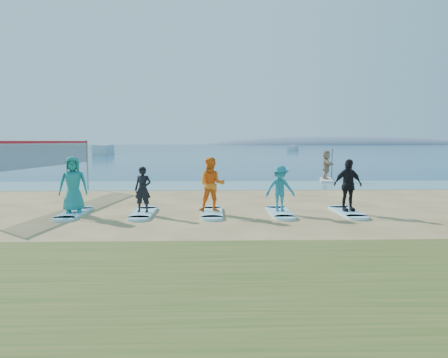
{
  "coord_description": "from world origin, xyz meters",
  "views": [
    {
      "loc": [
        -1.73,
        -13.62,
        2.46
      ],
      "look_at": [
        -1.24,
        2.0,
        1.1
      ],
      "focal_mm": 35.0,
      "sensor_mm": 36.0,
      "label": 1
    }
  ],
  "objects_px": {
    "surfboard_0": "(74,213)",
    "student_3": "(280,188)",
    "surfboard_2": "(212,213)",
    "surfboard_4": "(347,212)",
    "boat_offshore_b": "(293,150)",
    "student_4": "(348,185)",
    "surfboard_1": "(143,213)",
    "student_1": "(143,189)",
    "paddleboarder": "(326,165)",
    "student_2": "(212,185)",
    "volleyball_net": "(42,155)",
    "student_0": "(73,184)",
    "paddleboard": "(326,180)",
    "boat_offshore_a": "(104,154)",
    "surfboard_3": "(280,212)"
  },
  "relations": [
    {
      "from": "paddleboard",
      "to": "surfboard_1",
      "type": "xyz_separation_m",
      "value": [
        -9.43,
        -12.12,
        -0.01
      ]
    },
    {
      "from": "paddleboarder",
      "to": "student_2",
      "type": "relative_size",
      "value": 0.97
    },
    {
      "from": "student_0",
      "to": "student_2",
      "type": "height_order",
      "value": "student_0"
    },
    {
      "from": "paddleboard",
      "to": "student_1",
      "type": "distance_m",
      "value": 15.38
    },
    {
      "from": "volleyball_net",
      "to": "surfboard_3",
      "type": "distance_m",
      "value": 10.06
    },
    {
      "from": "volleyball_net",
      "to": "student_3",
      "type": "xyz_separation_m",
      "value": [
        9.25,
        -3.49,
        -1.04
      ]
    },
    {
      "from": "paddleboarder",
      "to": "student_3",
      "type": "height_order",
      "value": "paddleboarder"
    },
    {
      "from": "paddleboarder",
      "to": "student_2",
      "type": "xyz_separation_m",
      "value": [
        -7.12,
        -12.12,
        -0.0
      ]
    },
    {
      "from": "surfboard_4",
      "to": "student_1",
      "type": "bearing_deg",
      "value": 180.0
    },
    {
      "from": "surfboard_0",
      "to": "student_4",
      "type": "xyz_separation_m",
      "value": [
        9.23,
        0.0,
        0.93
      ]
    },
    {
      "from": "student_3",
      "to": "student_4",
      "type": "distance_m",
      "value": 2.31
    },
    {
      "from": "student_3",
      "to": "surfboard_0",
      "type": "bearing_deg",
      "value": 174.29
    },
    {
      "from": "student_1",
      "to": "paddleboarder",
      "type": "bearing_deg",
      "value": 60.59
    },
    {
      "from": "surfboard_2",
      "to": "student_4",
      "type": "distance_m",
      "value": 4.71
    },
    {
      "from": "surfboard_1",
      "to": "student_1",
      "type": "relative_size",
      "value": 1.44
    },
    {
      "from": "surfboard_1",
      "to": "student_1",
      "type": "bearing_deg",
      "value": 0.0
    },
    {
      "from": "surfboard_0",
      "to": "student_2",
      "type": "height_order",
      "value": "student_2"
    },
    {
      "from": "surfboard_0",
      "to": "student_0",
      "type": "distance_m",
      "value": 0.98
    },
    {
      "from": "student_2",
      "to": "boat_offshore_a",
      "type": "bearing_deg",
      "value": 108.22
    },
    {
      "from": "surfboard_0",
      "to": "paddleboard",
      "type": "bearing_deg",
      "value": 45.93
    },
    {
      "from": "volleyball_net",
      "to": "surfboard_2",
      "type": "bearing_deg",
      "value": -26.68
    },
    {
      "from": "paddleboard",
      "to": "student_2",
      "type": "relative_size",
      "value": 1.64
    },
    {
      "from": "surfboard_0",
      "to": "student_3",
      "type": "xyz_separation_m",
      "value": [
        6.93,
        0.0,
        0.82
      ]
    },
    {
      "from": "surfboard_4",
      "to": "student_4",
      "type": "bearing_deg",
      "value": 0.0
    },
    {
      "from": "boat_offshore_a",
      "to": "student_2",
      "type": "xyz_separation_m",
      "value": [
        20.03,
        -67.72,
        1.0
      ]
    },
    {
      "from": "paddleboard",
      "to": "boat_offshore_a",
      "type": "height_order",
      "value": "boat_offshore_a"
    },
    {
      "from": "paddleboarder",
      "to": "surfboard_1",
      "type": "distance_m",
      "value": 15.39
    },
    {
      "from": "surfboard_2",
      "to": "boat_offshore_a",
      "type": "bearing_deg",
      "value": 106.48
    },
    {
      "from": "paddleboarder",
      "to": "surfboard_2",
      "type": "height_order",
      "value": "paddleboarder"
    },
    {
      "from": "boat_offshore_b",
      "to": "student_2",
      "type": "xyz_separation_m",
      "value": [
        -21.79,
        -100.45,
        1.0
      ]
    },
    {
      "from": "boat_offshore_b",
      "to": "student_4",
      "type": "distance_m",
      "value": 101.91
    },
    {
      "from": "student_2",
      "to": "student_3",
      "type": "bearing_deg",
      "value": 1.74
    },
    {
      "from": "surfboard_1",
      "to": "student_4",
      "type": "bearing_deg",
      "value": 0.0
    },
    {
      "from": "boat_offshore_b",
      "to": "surfboard_2",
      "type": "height_order",
      "value": "boat_offshore_b"
    },
    {
      "from": "student_1",
      "to": "surfboard_3",
      "type": "height_order",
      "value": "student_1"
    },
    {
      "from": "volleyball_net",
      "to": "surfboard_0",
      "type": "bearing_deg",
      "value": -56.33
    },
    {
      "from": "surfboard_2",
      "to": "surfboard_4",
      "type": "distance_m",
      "value": 4.62
    },
    {
      "from": "volleyball_net",
      "to": "paddleboard",
      "type": "xyz_separation_m",
      "value": [
        14.06,
        8.63,
        -1.84
      ]
    },
    {
      "from": "volleyball_net",
      "to": "surfboard_4",
      "type": "relative_size",
      "value": 4.1
    },
    {
      "from": "student_2",
      "to": "boat_offshore_b",
      "type": "bearing_deg",
      "value": 79.5
    },
    {
      "from": "boat_offshore_b",
      "to": "paddleboarder",
      "type": "bearing_deg",
      "value": -81.2
    },
    {
      "from": "paddleboard",
      "to": "student_4",
      "type": "height_order",
      "value": "student_4"
    },
    {
      "from": "surfboard_0",
      "to": "surfboard_1",
      "type": "bearing_deg",
      "value": 0.0
    },
    {
      "from": "volleyball_net",
      "to": "surfboard_4",
      "type": "distance_m",
      "value": 12.22
    },
    {
      "from": "volleyball_net",
      "to": "surfboard_1",
      "type": "height_order",
      "value": "volleyball_net"
    },
    {
      "from": "surfboard_0",
      "to": "surfboard_4",
      "type": "xyz_separation_m",
      "value": [
        9.23,
        0.0,
        0.0
      ]
    },
    {
      "from": "surfboard_2",
      "to": "surfboard_3",
      "type": "distance_m",
      "value": 2.31
    },
    {
      "from": "student_1",
      "to": "surfboard_0",
      "type": "bearing_deg",
      "value": -171.55
    },
    {
      "from": "paddleboard",
      "to": "surfboard_1",
      "type": "distance_m",
      "value": 15.36
    },
    {
      "from": "student_0",
      "to": "student_1",
      "type": "xyz_separation_m",
      "value": [
        2.31,
        0.0,
        -0.17
      ]
    }
  ]
}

